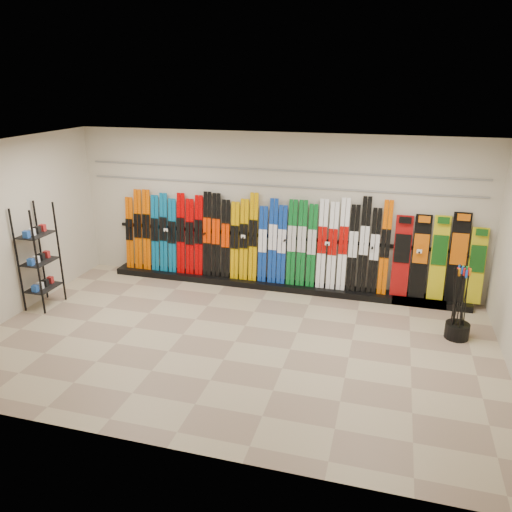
# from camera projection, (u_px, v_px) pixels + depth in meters

# --- Properties ---
(floor) EXTENTS (8.00, 8.00, 0.00)m
(floor) POSITION_uv_depth(u_px,v_px,m) (235.00, 342.00, 7.87)
(floor) COLOR gray
(floor) RESTS_ON ground
(back_wall) EXTENTS (8.00, 0.00, 8.00)m
(back_wall) POSITION_uv_depth(u_px,v_px,m) (274.00, 211.00, 9.63)
(back_wall) COLOR beige
(back_wall) RESTS_ON floor
(left_wall) EXTENTS (0.00, 5.00, 5.00)m
(left_wall) POSITION_uv_depth(u_px,v_px,m) (7.00, 231.00, 8.37)
(left_wall) COLOR beige
(left_wall) RESTS_ON floor
(ceiling) EXTENTS (8.00, 8.00, 0.00)m
(ceiling) POSITION_uv_depth(u_px,v_px,m) (232.00, 149.00, 6.86)
(ceiling) COLOR silver
(ceiling) RESTS_ON back_wall
(ski_rack_base) EXTENTS (8.00, 0.40, 0.12)m
(ski_rack_base) POSITION_uv_depth(u_px,v_px,m) (281.00, 285.00, 9.86)
(ski_rack_base) COLOR black
(ski_rack_base) RESTS_ON floor
(skis) EXTENTS (5.37, 0.22, 1.80)m
(skis) POSITION_uv_depth(u_px,v_px,m) (250.00, 240.00, 9.77)
(skis) COLOR #DC5600
(skis) RESTS_ON ski_rack_base
(snowboards) EXTENTS (1.57, 0.25, 1.61)m
(snowboards) POSITION_uv_depth(u_px,v_px,m) (438.00, 259.00, 8.93)
(snowboards) COLOR #990C0C
(snowboards) RESTS_ON ski_rack_base
(accessory_rack) EXTENTS (0.40, 0.60, 1.88)m
(accessory_rack) POSITION_uv_depth(u_px,v_px,m) (39.00, 257.00, 8.83)
(accessory_rack) COLOR black
(accessory_rack) RESTS_ON floor
(pole_bin) EXTENTS (0.38, 0.38, 0.25)m
(pole_bin) POSITION_uv_depth(u_px,v_px,m) (457.00, 331.00, 7.95)
(pole_bin) COLOR black
(pole_bin) RESTS_ON floor
(ski_poles) EXTENTS (0.29, 0.31, 1.18)m
(ski_poles) POSITION_uv_depth(u_px,v_px,m) (459.00, 303.00, 7.79)
(ski_poles) COLOR black
(ski_poles) RESTS_ON pole_bin
(slatwall_rail_0) EXTENTS (7.60, 0.02, 0.03)m
(slatwall_rail_0) POSITION_uv_depth(u_px,v_px,m) (274.00, 186.00, 9.45)
(slatwall_rail_0) COLOR gray
(slatwall_rail_0) RESTS_ON back_wall
(slatwall_rail_1) EXTENTS (7.60, 0.02, 0.03)m
(slatwall_rail_1) POSITION_uv_depth(u_px,v_px,m) (274.00, 170.00, 9.35)
(slatwall_rail_1) COLOR gray
(slatwall_rail_1) RESTS_ON back_wall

